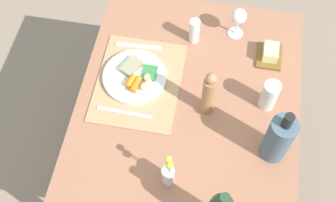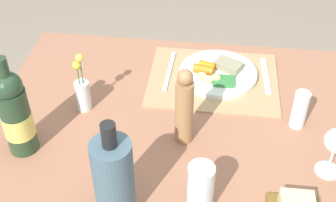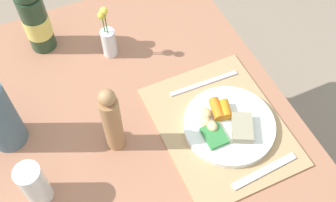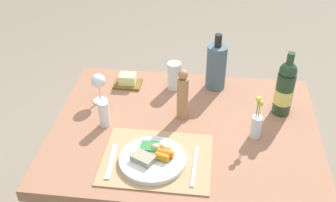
{
  "view_description": "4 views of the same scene",
  "coord_description": "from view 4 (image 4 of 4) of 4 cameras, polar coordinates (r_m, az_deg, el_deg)",
  "views": [
    {
      "loc": [
        0.79,
        0.07,
        2.19
      ],
      "look_at": [
        0.0,
        -0.07,
        0.77
      ],
      "focal_mm": 46.09,
      "sensor_mm": 36.0,
      "label": 1
    },
    {
      "loc": [
        -0.09,
        0.99,
        1.63
      ],
      "look_at": [
        0.03,
        0.02,
        0.81
      ],
      "focal_mm": 48.57,
      "sensor_mm": 36.0,
      "label": 2
    },
    {
      "loc": [
        -0.56,
        0.17,
        1.71
      ],
      "look_at": [
        0.02,
        -0.1,
        0.77
      ],
      "focal_mm": 43.47,
      "sensor_mm": 36.0,
      "label": 3
    },
    {
      "loc": [
        0.09,
        -1.38,
        1.84
      ],
      "look_at": [
        -0.08,
        0.05,
        0.82
      ],
      "focal_mm": 44.51,
      "sensor_mm": 36.0,
      "label": 4
    }
  ],
  "objects": [
    {
      "name": "butter_dish",
      "position": [
        2.04,
        -5.55,
        2.77
      ],
      "size": [
        0.13,
        0.1,
        0.06
      ],
      "color": "brown",
      "rests_on": "dining_table"
    },
    {
      "name": "fork",
      "position": [
        1.63,
        -7.77,
        -8.12
      ],
      "size": [
        0.03,
        0.2,
        0.0
      ],
      "primitive_type": "cube",
      "rotation": [
        0.0,
        0.0,
        0.06
      ],
      "color": "silver",
      "rests_on": "placemat"
    },
    {
      "name": "flower_vase",
      "position": [
        1.73,
        12.04,
        -3.04
      ],
      "size": [
        0.04,
        0.04,
        0.2
      ],
      "color": "silver",
      "rests_on": "dining_table"
    },
    {
      "name": "salt_shaker",
      "position": [
        1.78,
        -8.76,
        -1.76
      ],
      "size": [
        0.04,
        0.04,
        0.12
      ],
      "primitive_type": "cylinder",
      "color": "white",
      "rests_on": "dining_table"
    },
    {
      "name": "dinner_plate",
      "position": [
        1.61,
        -2.09,
        -7.83
      ],
      "size": [
        0.26,
        0.26,
        0.05
      ],
      "color": "white",
      "rests_on": "placemat"
    },
    {
      "name": "water_tumbler",
      "position": [
        1.99,
        0.84,
        3.26
      ],
      "size": [
        0.06,
        0.06,
        0.14
      ],
      "color": "silver",
      "rests_on": "dining_table"
    },
    {
      "name": "dining_table",
      "position": [
        1.85,
        2.25,
        -6.11
      ],
      "size": [
        1.13,
        0.87,
        0.72
      ],
      "color": "#A2694E",
      "rests_on": "ground_plane"
    },
    {
      "name": "pepper_mill",
      "position": [
        1.77,
        2.01,
        0.8
      ],
      "size": [
        0.05,
        0.05,
        0.24
      ],
      "color": "#A9794D",
      "rests_on": "dining_table"
    },
    {
      "name": "wine_glass",
      "position": [
        1.9,
        -9.52,
        2.57
      ],
      "size": [
        0.07,
        0.07,
        0.14
      ],
      "color": "white",
      "rests_on": "dining_table"
    },
    {
      "name": "cooler_bottle",
      "position": [
        1.99,
        6.63,
        4.73
      ],
      "size": [
        0.09,
        0.09,
        0.28
      ],
      "color": "#4B6371",
      "rests_on": "dining_table"
    },
    {
      "name": "placemat",
      "position": [
        1.63,
        -1.54,
        -7.95
      ],
      "size": [
        0.42,
        0.33,
        0.01
      ],
      "primitive_type": "cube",
      "color": "tan",
      "rests_on": "dining_table"
    },
    {
      "name": "wine_bottle",
      "position": [
        1.86,
        15.7,
        1.63
      ],
      "size": [
        0.08,
        0.08,
        0.3
      ],
      "color": "#263F28",
      "rests_on": "dining_table"
    },
    {
      "name": "knife",
      "position": [
        1.59,
        3.67,
        -8.83
      ],
      "size": [
        0.02,
        0.22,
        0.0
      ],
      "primitive_type": "cube",
      "rotation": [
        0.0,
        0.0,
        -0.03
      ],
      "color": "silver",
      "rests_on": "placemat"
    }
  ]
}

